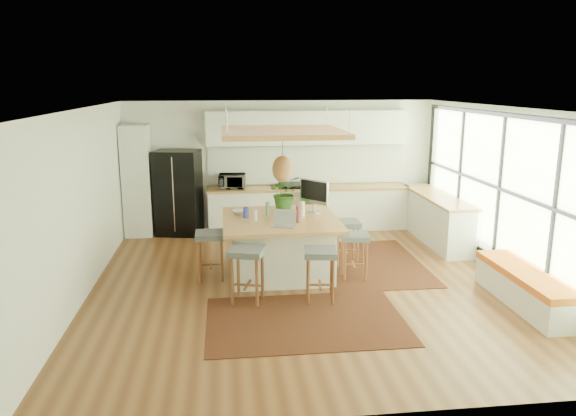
{
  "coord_description": "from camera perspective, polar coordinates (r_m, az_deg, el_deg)",
  "views": [
    {
      "loc": [
        -1.2,
        -7.94,
        3.07
      ],
      "look_at": [
        -0.2,
        0.5,
        1.1
      ],
      "focal_mm": 33.95,
      "sensor_mm": 36.0,
      "label": 1
    }
  ],
  "objects": [
    {
      "name": "island_bottle_2",
      "position": [
        8.49,
        1.11,
        -0.89
      ],
      "size": [
        0.07,
        0.07,
        0.19
      ],
      "primitive_type": "cylinder",
      "color": "maroon",
      "rests_on": "island"
    },
    {
      "name": "right_counter_top",
      "position": [
        10.98,
        15.49,
        1.17
      ],
      "size": [
        0.64,
        2.54,
        0.05
      ],
      "primitive_type": "cube",
      "color": "#A86F3B",
      "rests_on": "right_counter_base"
    },
    {
      "name": "upper_cabinets",
      "position": [
        11.43,
        2.1,
        8.42
      ],
      "size": [
        4.2,
        0.34,
        0.7
      ],
      "primitive_type": "cube",
      "color": "white",
      "rests_on": "wall_back"
    },
    {
      "name": "island_bottle_0",
      "position": [
        8.81,
        -4.41,
        -0.41
      ],
      "size": [
        0.07,
        0.07,
        0.19
      ],
      "primitive_type": "cylinder",
      "color": "#3138C4",
      "rests_on": "island"
    },
    {
      "name": "ceiling_panel",
      "position": [
        8.45,
        -0.6,
        6.12
      ],
      "size": [
        1.86,
        1.86,
        0.8
      ],
      "primitive_type": null,
      "color": "#A86F3B",
      "rests_on": "ceiling"
    },
    {
      "name": "rug_near",
      "position": [
        7.32,
        1.85,
        -11.7
      ],
      "size": [
        2.6,
        1.8,
        0.01
      ],
      "primitive_type": "cube",
      "color": "black",
      "rests_on": "floor"
    },
    {
      "name": "wall_left",
      "position": [
        8.38,
        -20.76,
        0.35
      ],
      "size": [
        0.0,
        7.0,
        7.0
      ],
      "primitive_type": "plane",
      "rotation": [
        1.57,
        0.0,
        1.57
      ],
      "color": "white",
      "rests_on": "ground"
    },
    {
      "name": "island",
      "position": [
        8.9,
        -0.77,
        -3.97
      ],
      "size": [
        1.85,
        1.85,
        0.93
      ],
      "primitive_type": null,
      "color": "#A86F3B",
      "rests_on": "floor"
    },
    {
      "name": "island_bottle_4",
      "position": [
        8.98,
        -2.22,
        -0.13
      ],
      "size": [
        0.07,
        0.07,
        0.19
      ],
      "primitive_type": "cylinder",
      "color": "#4F8466",
      "rests_on": "island"
    },
    {
      "name": "island_bottle_3",
      "position": [
        8.84,
        1.44,
        -0.33
      ],
      "size": [
        0.07,
        0.07,
        0.19
      ],
      "primitive_type": "cylinder",
      "color": "white",
      "rests_on": "island"
    },
    {
      "name": "pantry",
      "position": [
        11.43,
        -15.48,
        2.76
      ],
      "size": [
        0.55,
        0.6,
        2.25
      ],
      "primitive_type": "cube",
      "color": "white",
      "rests_on": "floor"
    },
    {
      "name": "island_bowl",
      "position": [
        9.1,
        -5.07,
        -0.42
      ],
      "size": [
        0.3,
        0.3,
        0.06
      ],
      "primitive_type": "imported",
      "rotation": [
        0.0,
        0.0,
        0.3
      ],
      "color": "white",
      "rests_on": "island"
    },
    {
      "name": "monitor",
      "position": [
        9.17,
        2.74,
        1.2
      ],
      "size": [
        0.56,
        0.59,
        0.55
      ],
      "primitive_type": null,
      "rotation": [
        0.0,
        0.0,
        -0.85
      ],
      "color": "#A5A5AA",
      "rests_on": "island"
    },
    {
      "name": "stool_left_side",
      "position": [
        8.76,
        -8.1,
        -5.15
      ],
      "size": [
        0.46,
        0.46,
        0.77
      ],
      "primitive_type": null,
      "rotation": [
        0.0,
        0.0,
        -1.56
      ],
      "color": "#4B5053",
      "rests_on": "floor"
    },
    {
      "name": "wall_right",
      "position": [
        9.26,
        22.1,
        1.38
      ],
      "size": [
        0.0,
        7.0,
        7.0
      ],
      "primitive_type": "plane",
      "rotation": [
        1.57,
        0.0,
        -1.57
      ],
      "color": "white",
      "rests_on": "ground"
    },
    {
      "name": "fridge",
      "position": [
        11.34,
        -11.41,
        1.88
      ],
      "size": [
        0.98,
        0.84,
        1.74
      ],
      "primitive_type": null,
      "rotation": [
        0.0,
        0.0,
        -0.21
      ],
      "color": "black",
      "rests_on": "floor"
    },
    {
      "name": "island_bottle_1",
      "position": [
        8.58,
        -3.34,
        -0.77
      ],
      "size": [
        0.07,
        0.07,
        0.19
      ],
      "primitive_type": "cylinder",
      "color": "white",
      "rests_on": "island"
    },
    {
      "name": "window_wall",
      "position": [
        9.24,
        21.97,
        1.68
      ],
      "size": [
        0.1,
        6.2,
        2.6
      ],
      "primitive_type": null,
      "color": "black",
      "rests_on": "wall_right"
    },
    {
      "name": "range",
      "position": [
        11.51,
        0.91,
        0.14
      ],
      "size": [
        0.76,
        0.62,
        1.0
      ],
      "primitive_type": null,
      "color": "#A5A5AA",
      "rests_on": "floor"
    },
    {
      "name": "wall_back",
      "position": [
        11.63,
        -0.76,
        4.53
      ],
      "size": [
        6.5,
        0.0,
        6.5
      ],
      "primitive_type": "plane",
      "rotation": [
        1.57,
        0.0,
        0.0
      ],
      "color": "white",
      "rests_on": "ground"
    },
    {
      "name": "stool_near_right",
      "position": [
        7.84,
        3.38,
        -7.23
      ],
      "size": [
        0.51,
        0.51,
        0.76
      ],
      "primitive_type": null,
      "rotation": [
        0.0,
        0.0,
        -0.14
      ],
      "color": "#4B5053",
      "rests_on": "floor"
    },
    {
      "name": "rug_right",
      "position": [
        9.6,
        8.41,
        -5.71
      ],
      "size": [
        1.8,
        2.6,
        0.01
      ],
      "primitive_type": "cube",
      "color": "black",
      "rests_on": "floor"
    },
    {
      "name": "floor",
      "position": [
        8.6,
        1.73,
        -7.88
      ],
      "size": [
        7.0,
        7.0,
        0.0
      ],
      "primitive_type": "plane",
      "color": "brown",
      "rests_on": "ground"
    },
    {
      "name": "microwave",
      "position": [
        11.31,
        -5.86,
        2.98
      ],
      "size": [
        0.56,
        0.34,
        0.37
      ],
      "primitive_type": "imported",
      "rotation": [
        0.0,
        0.0,
        -0.07
      ],
      "color": "#A5A5AA",
      "rests_on": "back_counter_top"
    },
    {
      "name": "back_counter_top",
      "position": [
        11.47,
        2.15,
        2.12
      ],
      "size": [
        4.24,
        0.64,
        0.05
      ],
      "primitive_type": "cube",
      "color": "#A86F3B",
      "rests_on": "back_counter_base"
    },
    {
      "name": "island_plant",
      "position": [
        9.29,
        -0.32,
        1.23
      ],
      "size": [
        0.57,
        0.63,
        0.48
      ],
      "primitive_type": "imported",
      "rotation": [
        0.0,
        0.0,
        0.04
      ],
      "color": "#1E4C19",
      "rests_on": "island"
    },
    {
      "name": "backsplash",
      "position": [
        11.68,
        1.94,
        4.56
      ],
      "size": [
        4.2,
        0.02,
        0.8
      ],
      "primitive_type": "cube",
      "color": "white",
      "rests_on": "wall_back"
    },
    {
      "name": "wall_front",
      "position": [
        4.91,
        7.89,
        -7.55
      ],
      "size": [
        6.5,
        0.0,
        6.5
      ],
      "primitive_type": "plane",
      "rotation": [
        -1.57,
        0.0,
        0.0
      ],
      "color": "white",
      "rests_on": "ground"
    },
    {
      "name": "laptop",
      "position": [
        8.24,
        -0.49,
        -1.14
      ],
      "size": [
        0.45,
        0.47,
        0.26
      ],
      "primitive_type": null,
      "rotation": [
        0.0,
        0.0,
        -0.35
      ],
      "color": "#A5A5AA",
      "rests_on": "island"
    },
    {
      "name": "stool_right_back",
      "position": [
        9.44,
        6.06,
        -3.75
      ],
      "size": [
        0.46,
        0.46,
        0.76
      ],
      "primitive_type": null,
      "rotation": [
        0.0,
        0.0,
        1.55
      ],
      "color": "#4B5053",
      "rests_on": "floor"
    },
    {
      "name": "back_counter_base",
      "position": [
        11.56,
        2.13,
        -0.12
      ],
      "size": [
        4.2,
        0.6,
        0.88
      ],
      "primitive_type": "cube",
      "color": "white",
      "rests_on": "floor"
    },
    {
      "name": "right_counter_base",
      "position": [
        11.08,
        15.35,
        -1.16
      ],
      "size": [
        0.6,
        2.5,
        0.88
      ],
      "primitive_type": "cube",
      "color": "white",
      "rests_on": "floor"
    },
    {
      "name": "stool_near_left",
      "position": [
        7.82,
        -4.28,
        -7.31
      ],
      "size": [
        0.58,
        0.58,
        0.8
      ],
      "primitive_type": null,
      "rotation": [
        0.0,
        0.0,
        -0.28
      ],
      "color": "#4B5053",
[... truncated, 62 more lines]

